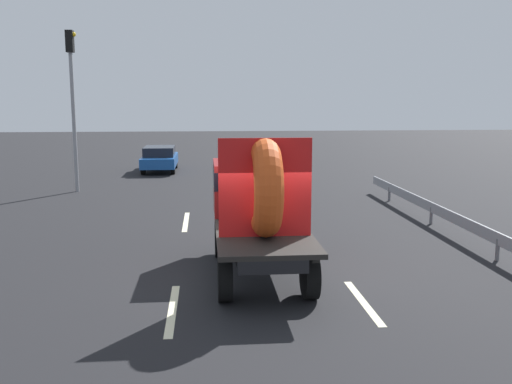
# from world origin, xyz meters

# --- Properties ---
(ground_plane) EXTENTS (120.00, 120.00, 0.00)m
(ground_plane) POSITION_xyz_m (0.00, 0.00, 0.00)
(ground_plane) COLOR black
(flatbed_truck) EXTENTS (2.02, 5.14, 3.20)m
(flatbed_truck) POSITION_xyz_m (-0.04, 1.13, 1.63)
(flatbed_truck) COLOR black
(flatbed_truck) RESTS_ON ground_plane
(distant_sedan) EXTENTS (1.82, 4.24, 1.38)m
(distant_sedan) POSITION_xyz_m (-3.78, 19.84, 0.74)
(distant_sedan) COLOR black
(distant_sedan) RESTS_ON ground_plane
(traffic_light) EXTENTS (0.42, 0.36, 6.81)m
(traffic_light) POSITION_xyz_m (-6.81, 13.07, 4.36)
(traffic_light) COLOR gray
(traffic_light) RESTS_ON ground_plane
(guardrail) EXTENTS (0.10, 16.72, 0.71)m
(guardrail) POSITION_xyz_m (5.96, 3.30, 0.53)
(guardrail) COLOR gray
(guardrail) RESTS_ON ground_plane
(lane_dash_left_near) EXTENTS (0.16, 2.72, 0.01)m
(lane_dash_left_near) POSITION_xyz_m (-1.91, -1.43, 0.00)
(lane_dash_left_near) COLOR beige
(lane_dash_left_near) RESTS_ON ground_plane
(lane_dash_left_far) EXTENTS (0.16, 2.97, 0.01)m
(lane_dash_left_far) POSITION_xyz_m (-1.91, 6.44, 0.00)
(lane_dash_left_far) COLOR beige
(lane_dash_left_far) RESTS_ON ground_plane
(lane_dash_right_near) EXTENTS (0.16, 2.51, 0.01)m
(lane_dash_right_near) POSITION_xyz_m (1.83, -1.38, 0.00)
(lane_dash_right_near) COLOR beige
(lane_dash_right_near) RESTS_ON ground_plane
(lane_dash_right_far) EXTENTS (0.16, 2.72, 0.01)m
(lane_dash_right_far) POSITION_xyz_m (1.83, 6.41, 0.00)
(lane_dash_right_far) COLOR beige
(lane_dash_right_far) RESTS_ON ground_plane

